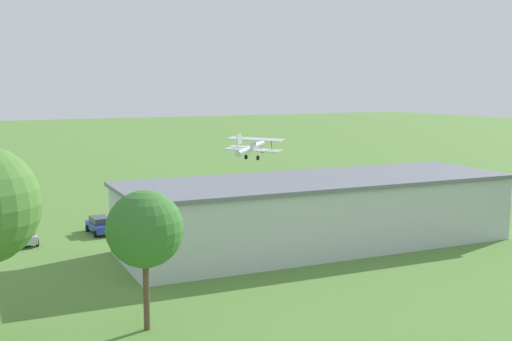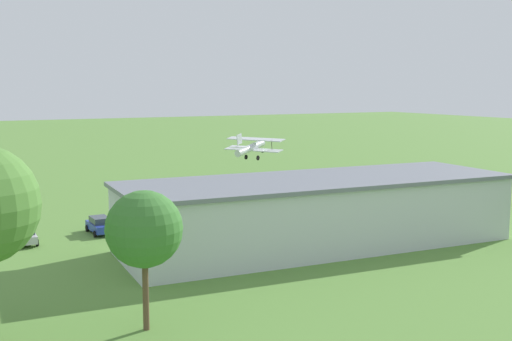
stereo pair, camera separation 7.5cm
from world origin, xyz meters
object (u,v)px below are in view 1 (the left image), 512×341
Objects in this scene: hangar at (318,212)px; person_walking_on_apron at (396,198)px; person_by_parked_cars at (396,201)px; person_near_hangar_door at (160,208)px; tree_near_perimeter_road at (145,229)px; biplane at (252,147)px; car_blue at (100,225)px; car_silver at (25,235)px.

hangar is 21.10× the size of person_walking_on_apron.
person_by_parked_cars is 27.13m from person_near_hangar_door.
person_near_hangar_door is 33.86m from tree_near_perimeter_road.
biplane is 29.82m from car_blue.
person_walking_on_apron is (-35.06, 1.35, 0.01)m from car_blue.
hangar reaches higher than car_silver.
person_near_hangar_door is (-8.03, -5.70, -0.07)m from car_blue.
person_by_parked_cars reaches higher than person_walking_on_apron.
tree_near_perimeter_road is (3.63, 25.67, 5.12)m from car_blue.
car_silver is at bearing 23.75° from person_near_hangar_door.
biplane is at bearing -151.83° from car_silver.
hangar is at bearing 139.87° from car_blue.
car_silver is (31.65, 16.95, -5.11)m from biplane.
biplane is at bearing -64.70° from person_by_parked_cars.
car_silver is (7.02, 0.92, -0.02)m from car_blue.
biplane is at bearing -148.12° from person_near_hangar_door.
car_blue is at bearing -40.13° from hangar.
car_blue is (24.63, 16.03, -5.08)m from biplane.
hangar is 30.92m from biplane.
car_blue is at bearing -98.06° from tree_near_perimeter_road.
tree_near_perimeter_road is at bearing 69.61° from person_near_hangar_door.
car_silver is at bearing -82.21° from tree_near_perimeter_road.
person_near_hangar_door is at bearing -144.61° from car_blue.
biplane is 36.26m from car_silver.
person_by_parked_cars is (-33.68, 3.12, 0.03)m from car_blue.
car_silver is at bearing 28.17° from biplane.
hangar is 20.59m from person_by_parked_cars.
person_near_hangar_door is at bearing -14.62° from person_walking_on_apron.
tree_near_perimeter_road is (38.70, 24.31, 5.11)m from person_walking_on_apron.
person_near_hangar_door is at bearing -67.34° from hangar.
person_walking_on_apron is (-42.08, 0.44, 0.04)m from car_silver.
car_blue is at bearing -5.30° from person_by_parked_cars.
person_walking_on_apron is at bearing 179.41° from car_silver.
person_by_parked_cars is at bearing 176.90° from car_silver.
person_near_hangar_door is at bearing -110.39° from tree_near_perimeter_road.
hangar is 22.68m from person_walking_on_apron.
tree_near_perimeter_road reaches higher than car_silver.
person_by_parked_cars is (-9.05, 19.15, -5.05)m from biplane.
tree_near_perimeter_road is at bearing 81.94° from car_blue.
hangar is at bearing -148.37° from tree_near_perimeter_road.
biplane is 1.03× the size of tree_near_perimeter_road.
person_by_parked_cars is at bearing -148.87° from tree_near_perimeter_road.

